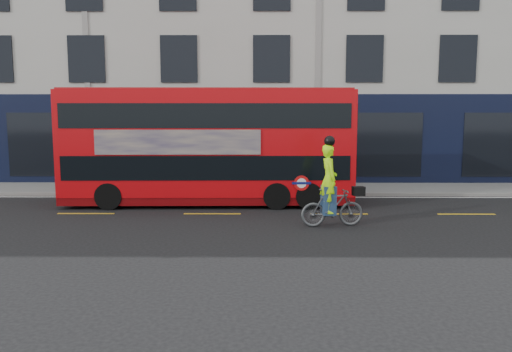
{
  "coord_description": "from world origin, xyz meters",
  "views": [
    {
      "loc": [
        -2.5,
        -13.95,
        3.1
      ],
      "look_at": [
        -2.62,
        1.37,
        1.22
      ],
      "focal_mm": 35.0,
      "sensor_mm": 36.0,
      "label": 1
    }
  ],
  "objects": [
    {
      "name": "ground",
      "position": [
        0.0,
        0.0,
        0.0
      ],
      "size": [
        120.0,
        120.0,
        0.0
      ],
      "primitive_type": "plane",
      "color": "black",
      "rests_on": "ground"
    },
    {
      "name": "lane_dashes",
      "position": [
        0.0,
        1.5,
        0.0
      ],
      "size": [
        58.0,
        0.12,
        0.01
      ],
      "primitive_type": null,
      "color": "gold",
      "rests_on": "ground"
    },
    {
      "name": "road_edge_line",
      "position": [
        0.0,
        4.7,
        0.0
      ],
      "size": [
        58.0,
        0.1,
        0.01
      ],
      "primitive_type": "cube",
      "color": "silver",
      "rests_on": "ground"
    },
    {
      "name": "kerb",
      "position": [
        0.0,
        5.0,
        0.07
      ],
      "size": [
        60.0,
        0.12,
        0.13
      ],
      "primitive_type": "cube",
      "color": "slate",
      "rests_on": "ground"
    },
    {
      "name": "bus",
      "position": [
        -4.24,
        3.25,
        2.04
      ],
      "size": [
        9.93,
        2.46,
        3.98
      ],
      "rotation": [
        0.0,
        0.0,
        0.02
      ],
      "color": "#B9070C",
      "rests_on": "ground"
    },
    {
      "name": "pavement",
      "position": [
        0.0,
        6.5,
        0.06
      ],
      "size": [
        60.0,
        3.0,
        0.12
      ],
      "primitive_type": "cube",
      "color": "slate",
      "rests_on": "ground"
    },
    {
      "name": "cyclist",
      "position": [
        -0.52,
        -0.25,
        0.86
      ],
      "size": [
        1.84,
        0.78,
        2.54
      ],
      "rotation": [
        0.0,
        0.0,
        0.15
      ],
      "color": "#4C4F51",
      "rests_on": "ground"
    },
    {
      "name": "building_terrace",
      "position": [
        0.0,
        12.94,
        7.49
      ],
      "size": [
        50.0,
        10.07,
        15.0
      ],
      "color": "#B5B2AA",
      "rests_on": "ground"
    }
  ]
}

